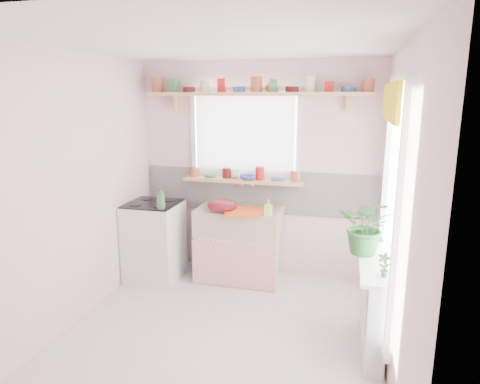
# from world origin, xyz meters

# --- Properties ---
(room) EXTENTS (3.20, 3.20, 3.20)m
(room) POSITION_xyz_m (0.66, 0.86, 1.37)
(room) COLOR silver
(room) RESTS_ON ground
(sink_unit) EXTENTS (0.95, 0.65, 1.11)m
(sink_unit) POSITION_xyz_m (-0.15, 1.29, 0.43)
(sink_unit) COLOR white
(sink_unit) RESTS_ON ground
(cooker) EXTENTS (0.58, 0.58, 0.93)m
(cooker) POSITION_xyz_m (-1.10, 1.05, 0.46)
(cooker) COLOR white
(cooker) RESTS_ON ground
(radiator_ledge) EXTENTS (0.22, 0.95, 0.78)m
(radiator_ledge) POSITION_xyz_m (1.30, 0.20, 0.40)
(radiator_ledge) COLOR white
(radiator_ledge) RESTS_ON ground
(windowsill) EXTENTS (1.40, 0.22, 0.04)m
(windowsill) POSITION_xyz_m (-0.15, 1.48, 1.14)
(windowsill) COLOR #D9B46F
(windowsill) RESTS_ON room
(pine_shelf) EXTENTS (2.52, 0.24, 0.04)m
(pine_shelf) POSITION_xyz_m (0.00, 1.47, 2.12)
(pine_shelf) COLOR #D9B46F
(pine_shelf) RESTS_ON room
(shelf_crockery) EXTENTS (2.47, 0.11, 0.12)m
(shelf_crockery) POSITION_xyz_m (-0.02, 1.47, 2.19)
(shelf_crockery) COLOR #A55133
(shelf_crockery) RESTS_ON pine_shelf
(sill_crockery) EXTENTS (1.35, 0.11, 0.12)m
(sill_crockery) POSITION_xyz_m (-0.17, 1.48, 1.22)
(sill_crockery) COLOR #A55133
(sill_crockery) RESTS_ON windowsill
(dish_tray) EXTENTS (0.46, 0.38, 0.04)m
(dish_tray) POSITION_xyz_m (-0.06, 1.10, 0.87)
(dish_tray) COLOR #F05415
(dish_tray) RESTS_ON sink_unit
(colander) EXTENTS (0.42, 0.42, 0.14)m
(colander) POSITION_xyz_m (-0.29, 1.10, 0.92)
(colander) COLOR maroon
(colander) RESTS_ON sink_unit
(jade_plant) EXTENTS (0.52, 0.48, 0.50)m
(jade_plant) POSITION_xyz_m (1.21, 0.38, 1.02)
(jade_plant) COLOR #286529
(jade_plant) RESTS_ON radiator_ledge
(fruit_bowl) EXTENTS (0.37, 0.37, 0.08)m
(fruit_bowl) POSITION_xyz_m (1.21, 0.60, 0.81)
(fruit_bowl) COLOR silver
(fruit_bowl) RESTS_ON radiator_ledge
(herb_pot) EXTENTS (0.11, 0.09, 0.19)m
(herb_pot) POSITION_xyz_m (1.33, -0.08, 0.87)
(herb_pot) COLOR #386629
(herb_pot) RESTS_ON radiator_ledge
(soap_bottle_sink) EXTENTS (0.08, 0.08, 0.17)m
(soap_bottle_sink) POSITION_xyz_m (0.22, 1.10, 0.93)
(soap_bottle_sink) COLOR #E6E867
(soap_bottle_sink) RESTS_ON sink_unit
(sill_cup) EXTENTS (0.11, 0.11, 0.09)m
(sill_cup) POSITION_xyz_m (-0.24, 1.49, 1.20)
(sill_cup) COLOR beige
(sill_cup) RESTS_ON windowsill
(sill_bowl) EXTENTS (0.22, 0.22, 0.05)m
(sill_bowl) POSITION_xyz_m (-0.09, 1.42, 1.19)
(sill_bowl) COLOR #384BB7
(sill_bowl) RESTS_ON windowsill
(shelf_vase) EXTENTS (0.16, 0.16, 0.15)m
(shelf_vase) POSITION_xyz_m (0.16, 1.53, 2.21)
(shelf_vase) COLOR #A35832
(shelf_vase) RESTS_ON pine_shelf
(cooker_bottle) EXTENTS (0.10, 0.11, 0.24)m
(cooker_bottle) POSITION_xyz_m (-0.90, 0.83, 1.04)
(cooker_bottle) COLOR #387143
(cooker_bottle) RESTS_ON cooker
(fruit) EXTENTS (0.20, 0.14, 0.10)m
(fruit) POSITION_xyz_m (1.22, 0.61, 0.88)
(fruit) COLOR orange
(fruit) RESTS_ON fruit_bowl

